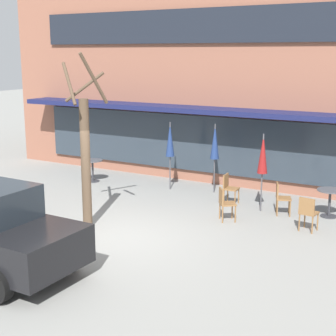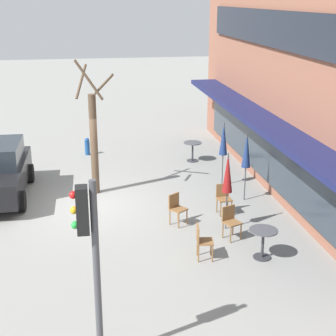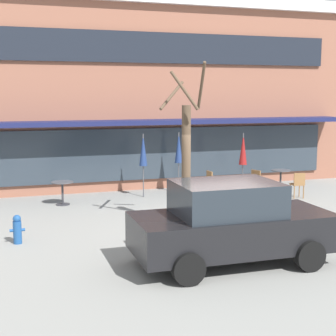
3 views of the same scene
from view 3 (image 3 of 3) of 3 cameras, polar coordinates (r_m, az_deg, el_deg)
name	(u,v)px [view 3 (image 3 of 3)]	position (r m, az deg, el deg)	size (l,w,h in m)	color
ground_plane	(223,227)	(14.00, 6.16, -6.57)	(80.00, 80.00, 0.00)	gray
building_facade	(131,92)	(22.97, -4.12, 8.37)	(17.26, 9.10, 7.24)	#935B47
cafe_table_near_wall	(62,189)	(16.92, -11.62, -2.31)	(0.70, 0.70, 0.76)	#333338
cafe_table_streetside	(281,176)	(19.53, 12.38, -0.92)	(0.70, 0.70, 0.76)	#333338
patio_umbrella_green_folded	(179,148)	(18.45, 1.19, 2.23)	(0.28, 0.28, 2.20)	#4C4C51
patio_umbrella_cream_folded	(243,150)	(18.16, 8.32, 2.04)	(0.28, 0.28, 2.20)	#4C4C51
patio_umbrella_corner_open	(143,150)	(17.71, -2.77, 1.96)	(0.28, 0.28, 2.20)	#4C4C51
cafe_chair_0	(245,188)	(16.93, 8.57, -2.19)	(0.56, 0.56, 0.89)	olive
cafe_chair_1	(298,183)	(18.18, 14.21, -1.63)	(0.45, 0.45, 0.89)	olive
cafe_chair_2	(258,180)	(18.53, 9.91, -1.31)	(0.52, 0.52, 0.89)	olive
cafe_chair_3	(212,181)	(18.06, 4.91, -1.47)	(0.43, 0.43, 0.89)	olive
parked_sedan	(231,223)	(10.91, 6.97, -6.09)	(4.22, 2.06, 1.76)	black
street_tree	(186,158)	(13.63, 2.03, 1.07)	(1.21, 1.24, 4.38)	brown
fire_hydrant	(17,229)	(12.90, -16.36, -6.53)	(0.36, 0.20, 0.71)	#1E4C8C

